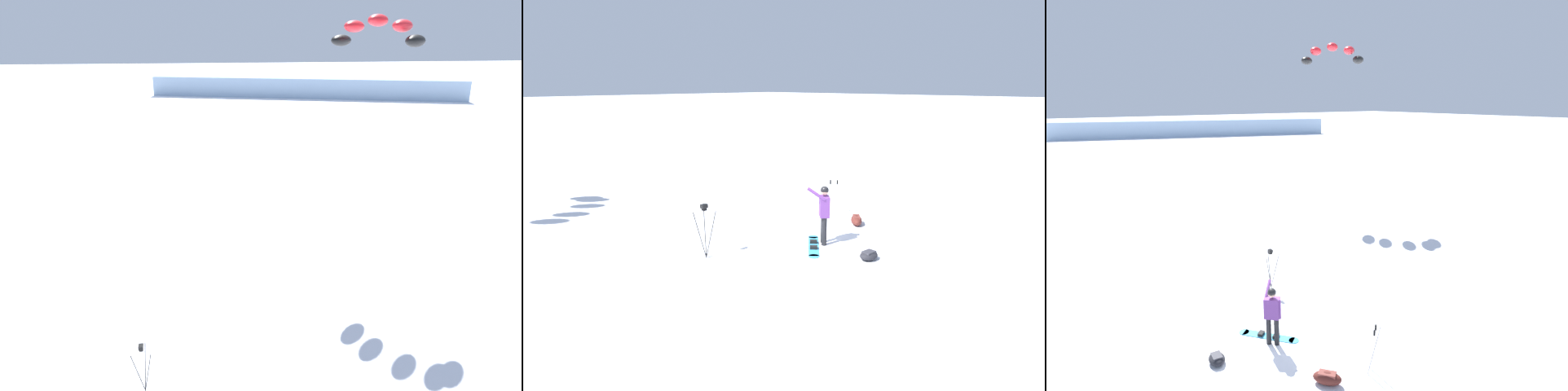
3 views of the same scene
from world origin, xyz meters
TOP-DOWN VIEW (x-y plane):
  - ground_plane at (0.00, 0.00)m, footprint 300.00×300.00m
  - snowboarder at (-0.33, -0.51)m, footprint 0.49×0.74m
  - snowboard at (-0.27, -0.16)m, footprint 1.22×1.41m
  - gear_bag_large at (-0.05, -2.54)m, footprint 0.70×0.74m
  - camera_tripod at (1.23, 2.33)m, footprint 0.53×0.49m
  - gear_bag_small at (-1.87, -0.39)m, footprint 0.45×0.56m
  - ski_poles at (1.10, -2.87)m, footprint 0.33×0.36m

SIDE VIEW (x-z plane):
  - ground_plane at x=0.00m, z-range 0.00..0.00m
  - snowboard at x=-0.27m, z-range -0.03..0.07m
  - gear_bag_small at x=-1.87m, z-range 0.01..0.23m
  - gear_bag_large at x=-0.05m, z-range 0.01..0.31m
  - ski_poles at x=1.10m, z-range 0.20..1.41m
  - snowboarder at x=-0.33m, z-range 0.16..1.83m
  - camera_tripod at x=1.23m, z-range 0.30..1.72m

